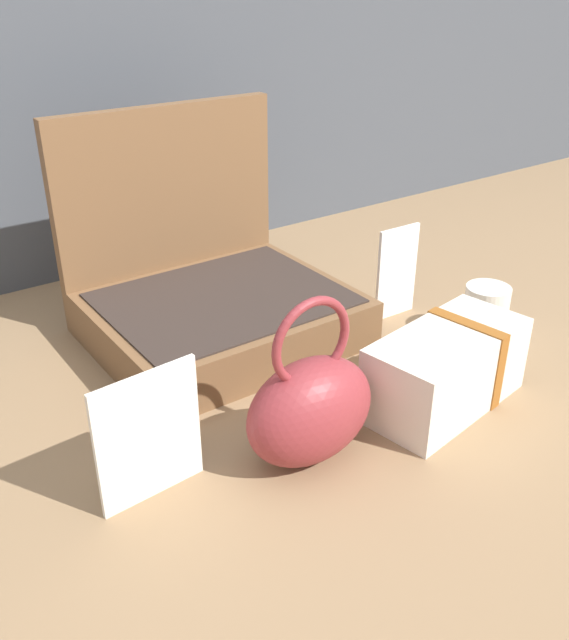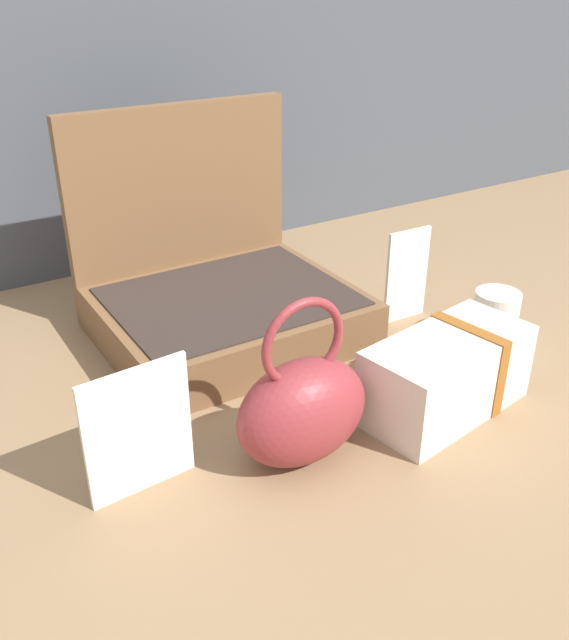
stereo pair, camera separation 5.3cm
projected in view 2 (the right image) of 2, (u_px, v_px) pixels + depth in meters
The scene contains 7 objects.
ground_plane at pixel (274, 385), 1.01m from camera, with size 6.00×6.00×0.00m, color #8C6D4C.
open_suitcase at pixel (217, 289), 1.13m from camera, with size 0.40×0.34×0.35m.
teal_pouch_handbag at pixel (302, 408), 0.83m from camera, with size 0.18×0.11×0.22m.
cream_toiletry_bag at pixel (448, 374), 0.93m from camera, with size 0.26×0.15×0.11m.
coffee_mug at pixel (494, 318), 1.11m from camera, with size 0.11×0.07×0.09m.
info_card_left at pixel (139, 431), 0.78m from camera, with size 0.13×0.01×0.16m, color white.
poster_card_right at pixel (407, 275), 1.16m from camera, with size 0.08×0.01×0.16m, color white.
Camera 2 is at (-0.44, -0.73, 0.55)m, focal length 38.67 mm.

